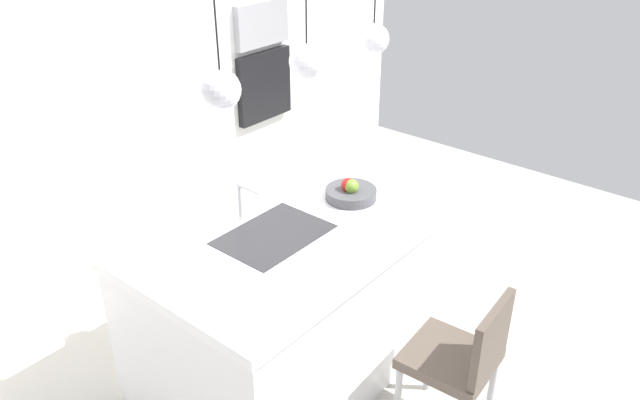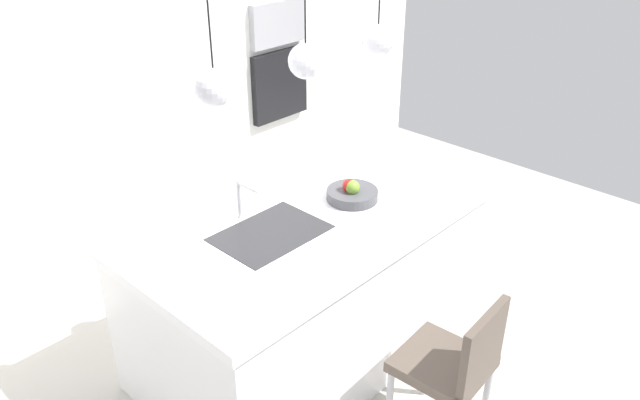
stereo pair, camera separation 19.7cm
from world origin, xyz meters
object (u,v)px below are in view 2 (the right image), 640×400
object	(u,v)px
chair_near	(454,363)
microwave	(277,23)
fruit_bowl	(352,193)
oven	(279,85)

from	to	relation	value
chair_near	microwave	bearing A→B (deg)	63.70
fruit_bowl	chair_near	world-z (taller)	fruit_bowl
oven	fruit_bowl	bearing A→B (deg)	-120.95
fruit_bowl	microwave	bearing A→B (deg)	59.05
microwave	oven	xyz separation A→B (m)	(0.00, 0.00, -0.50)
fruit_bowl	oven	bearing A→B (deg)	59.05
fruit_bowl	oven	xyz separation A→B (m)	(0.99, 1.64, 0.04)
fruit_bowl	chair_near	distance (m)	1.07
fruit_bowl	microwave	size ratio (longest dim) A/B	0.54
microwave	fruit_bowl	bearing A→B (deg)	-120.95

